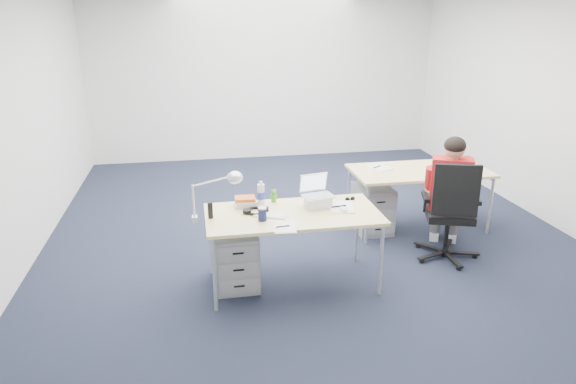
{
  "coord_description": "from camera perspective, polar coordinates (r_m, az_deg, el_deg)",
  "views": [
    {
      "loc": [
        -1.27,
        -5.47,
        2.46
      ],
      "look_at": [
        -0.42,
        -0.92,
        0.85
      ],
      "focal_mm": 32.0,
      "sensor_mm": 36.0,
      "label": 1
    }
  ],
  "objects": [
    {
      "name": "computer_mouse",
      "position": [
        4.78,
        6.18,
        -1.92
      ],
      "size": [
        0.07,
        0.11,
        0.04
      ],
      "primitive_type": "ellipsoid",
      "rotation": [
        0.0,
        0.0,
        0.06
      ],
      "color": "white",
      "rests_on": "desk_near"
    },
    {
      "name": "desk_lamp",
      "position": [
        4.5,
        -8.69,
        -0.48
      ],
      "size": [
        0.44,
        0.28,
        0.47
      ],
      "primitive_type": null,
      "rotation": [
        0.0,
        0.0,
        -0.34
      ],
      "color": "silver",
      "rests_on": "desk_near"
    },
    {
      "name": "wireless_keyboard",
      "position": [
        4.65,
        -1.96,
        -2.61
      ],
      "size": [
        0.32,
        0.23,
        0.01
      ],
      "primitive_type": "cube",
      "rotation": [
        0.0,
        0.0,
        -0.41
      ],
      "color": "white",
      "rests_on": "desk_near"
    },
    {
      "name": "cordless_phone",
      "position": [
        4.62,
        -8.63,
        -2.04
      ],
      "size": [
        0.05,
        0.04,
        0.15
      ],
      "primitive_type": "cube",
      "rotation": [
        0.0,
        0.0,
        0.27
      ],
      "color": "black",
      "rests_on": "desk_near"
    },
    {
      "name": "book_stack",
      "position": [
        4.88,
        -4.74,
        -1.1
      ],
      "size": [
        0.22,
        0.18,
        0.09
      ],
      "primitive_type": "cube",
      "rotation": [
        0.0,
        0.0,
        0.11
      ],
      "color": "silver",
      "rests_on": "desk_near"
    },
    {
      "name": "office_chair",
      "position": [
        5.65,
        17.31,
        -4.15
      ],
      "size": [
        0.87,
        0.87,
        1.09
      ],
      "rotation": [
        0.0,
        0.0,
        -0.32
      ],
      "color": "black",
      "rests_on": "ground"
    },
    {
      "name": "floor",
      "position": [
        6.13,
        2.24,
        -4.49
      ],
      "size": [
        7.0,
        7.0,
        0.0
      ],
      "primitive_type": "plane",
      "color": "black",
      "rests_on": "ground"
    },
    {
      "name": "desk_far",
      "position": [
        6.24,
        14.4,
        2.02
      ],
      "size": [
        1.6,
        0.8,
        0.73
      ],
      "color": "#D9C57D",
      "rests_on": "ground"
    },
    {
      "name": "drawer_pedestal_near",
      "position": [
        4.92,
        -5.78,
        -7.32
      ],
      "size": [
        0.4,
        0.5,
        0.55
      ],
      "primitive_type": "cube",
      "color": "gray",
      "rests_on": "ground"
    },
    {
      "name": "far_cup",
      "position": [
        6.47,
        16.43,
        3.33
      ],
      "size": [
        0.09,
        0.09,
        0.1
      ],
      "primitive_type": "cylinder",
      "rotation": [
        0.0,
        0.0,
        0.39
      ],
      "color": "white",
      "rests_on": "desk_far"
    },
    {
      "name": "drawer_pedestal_far",
      "position": [
        6.17,
        9.36,
        -1.82
      ],
      "size": [
        0.4,
        0.5,
        0.55
      ],
      "primitive_type": "cube",
      "color": "gray",
      "rests_on": "ground"
    },
    {
      "name": "silver_laptop",
      "position": [
        4.82,
        3.38,
        -0.01
      ],
      "size": [
        0.32,
        0.27,
        0.3
      ],
      "primitive_type": null,
      "rotation": [
        0.0,
        0.0,
        0.2
      ],
      "color": "silver",
      "rests_on": "desk_near"
    },
    {
      "name": "water_bottle",
      "position": [
        4.9,
        -3.02,
        -0.09
      ],
      "size": [
        0.09,
        0.09,
        0.23
      ],
      "primitive_type": "cylinder",
      "rotation": [
        0.0,
        0.0,
        0.21
      ],
      "color": "silver",
      "rests_on": "desk_near"
    },
    {
      "name": "papers_left",
      "position": [
        4.4,
        -0.37,
        -3.93
      ],
      "size": [
        0.23,
        0.29,
        0.01
      ],
      "primitive_type": "cube",
      "rotation": [
        0.0,
        0.0,
        -0.19
      ],
      "color": "#FFE293",
      "rests_on": "desk_near"
    },
    {
      "name": "far_papers",
      "position": [
        6.19,
        10.02,
        2.68
      ],
      "size": [
        0.29,
        0.35,
        0.01
      ],
      "primitive_type": "cube",
      "rotation": [
        0.0,
        0.0,
        0.3
      ],
      "color": "white",
      "rests_on": "desk_far"
    },
    {
      "name": "room",
      "position": [
        5.67,
        2.47,
        11.58
      ],
      "size": [
        6.02,
        7.02,
        2.8
      ],
      "color": "silver",
      "rests_on": "ground"
    },
    {
      "name": "headphones",
      "position": [
        4.74,
        -3.59,
        -2.04
      ],
      "size": [
        0.28,
        0.23,
        0.04
      ],
      "primitive_type": null,
      "rotation": [
        0.0,
        0.0,
        0.17
      ],
      "color": "black",
      "rests_on": "desk_near"
    },
    {
      "name": "bear_figurine",
      "position": [
        4.98,
        -1.6,
        -0.38
      ],
      "size": [
        0.08,
        0.06,
        0.13
      ],
      "primitive_type": null,
      "rotation": [
        0.0,
        0.0,
        -0.14
      ],
      "color": "#257E21",
      "rests_on": "desk_near"
    },
    {
      "name": "dark_laptop",
      "position": [
        6.08,
        18.16,
        2.75
      ],
      "size": [
        0.4,
        0.39,
        0.22
      ],
      "primitive_type": null,
      "rotation": [
        0.0,
        0.0,
        -0.38
      ],
      "color": "black",
      "rests_on": "desk_far"
    },
    {
      "name": "can_koozie",
      "position": [
        4.53,
        -2.87,
        -2.45
      ],
      "size": [
        0.09,
        0.09,
        0.12
      ],
      "primitive_type": "cylinder",
      "rotation": [
        0.0,
        0.0,
        0.18
      ],
      "color": "#161D46",
      "rests_on": "desk_near"
    },
    {
      "name": "seated_person",
      "position": [
        5.69,
        17.43,
        -0.25
      ],
      "size": [
        0.61,
        0.78,
        1.3
      ],
      "rotation": [
        0.0,
        0.0,
        -0.45
      ],
      "color": "red",
      "rests_on": "ground"
    },
    {
      "name": "desk_near",
      "position": [
        4.74,
        0.54,
        -2.85
      ],
      "size": [
        1.6,
        0.8,
        0.73
      ],
      "color": "#D9C57D",
      "rests_on": "ground"
    },
    {
      "name": "sunglasses",
      "position": [
        5.07,
        6.9,
        -0.79
      ],
      "size": [
        0.11,
        0.06,
        0.02
      ],
      "primitive_type": null,
      "rotation": [
        0.0,
        0.0,
        0.15
      ],
      "color": "black",
      "rests_on": "desk_near"
    },
    {
      "name": "papers_right",
      "position": [
        4.87,
        5.89,
        -1.69
      ],
      "size": [
        0.28,
        0.36,
        0.01
      ],
      "primitive_type": "cube",
      "rotation": [
        0.0,
        0.0,
        -0.19
      ],
      "color": "#FFE293",
      "rests_on": "desk_near"
    }
  ]
}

